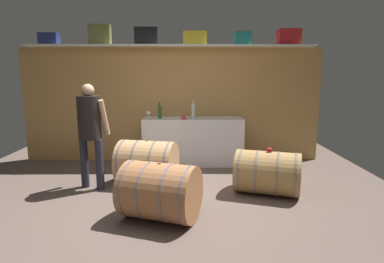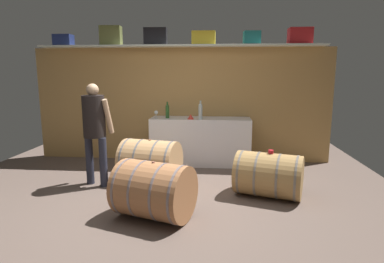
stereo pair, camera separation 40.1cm
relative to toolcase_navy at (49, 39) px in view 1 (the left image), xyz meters
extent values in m
cube|color=brown|center=(2.15, -1.62, -2.26)|extent=(6.74, 7.92, 0.02)
cube|color=tan|center=(2.15, 0.15, -1.19)|extent=(5.54, 0.10, 2.11)
cube|color=silver|center=(2.15, 0.00, -0.12)|extent=(5.10, 0.40, 0.03)
cube|color=navy|center=(0.00, 0.00, 0.00)|extent=(0.33, 0.24, 0.20)
cube|color=olive|center=(0.90, 0.00, 0.07)|extent=(0.39, 0.25, 0.34)
cube|color=black|center=(1.72, 0.00, 0.05)|extent=(0.41, 0.20, 0.30)
cube|color=yellow|center=(2.58, 0.00, 0.02)|extent=(0.42, 0.24, 0.24)
cube|color=#207778|center=(3.43, 0.00, 0.01)|extent=(0.30, 0.24, 0.23)
cube|color=red|center=(4.25, 0.00, 0.04)|extent=(0.39, 0.27, 0.27)
cube|color=white|center=(2.55, -0.17, -1.82)|extent=(1.79, 0.52, 0.85)
cylinder|color=#2A5826|center=(1.95, -0.23, -1.29)|extent=(0.07, 0.07, 0.20)
sphere|color=#2A5826|center=(1.95, -0.23, -1.18)|extent=(0.06, 0.06, 0.06)
cylinder|color=#2A5826|center=(1.95, -0.23, -1.13)|extent=(0.03, 0.03, 0.07)
cylinder|color=#B2C0C1|center=(2.55, -0.31, -1.28)|extent=(0.07, 0.07, 0.23)
sphere|color=#B2C0C1|center=(2.55, -0.31, -1.15)|extent=(0.07, 0.07, 0.07)
cylinder|color=#B2C0C1|center=(2.55, -0.31, -1.10)|extent=(0.03, 0.03, 0.08)
cylinder|color=white|center=(1.76, -0.30, -1.39)|extent=(0.06, 0.06, 0.00)
cylinder|color=white|center=(1.76, -0.30, -1.35)|extent=(0.01, 0.01, 0.08)
sphere|color=white|center=(1.76, -0.30, -1.28)|extent=(0.07, 0.07, 0.07)
sphere|color=maroon|center=(1.76, -0.30, -1.29)|extent=(0.04, 0.04, 0.04)
cone|color=red|center=(2.38, -0.34, -1.35)|extent=(0.11, 0.11, 0.09)
cylinder|color=#A8814B|center=(3.55, -1.68, -1.94)|extent=(1.01, 0.83, 0.59)
cylinder|color=slate|center=(3.21, -1.56, -1.94)|extent=(0.21, 0.58, 0.60)
cylinder|color=slate|center=(3.42, -1.63, -1.94)|extent=(0.21, 0.58, 0.60)
cylinder|color=slate|center=(3.69, -1.72, -1.94)|extent=(0.21, 0.58, 0.60)
cylinder|color=slate|center=(3.90, -1.79, -1.94)|extent=(0.21, 0.58, 0.60)
cylinder|color=brown|center=(3.55, -1.68, -1.64)|extent=(0.04, 0.04, 0.01)
cylinder|color=#A56B42|center=(2.14, -2.45, -1.91)|extent=(1.00, 0.89, 0.65)
cylinder|color=slate|center=(1.82, -2.34, -1.91)|extent=(0.24, 0.64, 0.66)
cylinder|color=slate|center=(2.02, -2.41, -1.91)|extent=(0.24, 0.64, 0.66)
cylinder|color=slate|center=(2.27, -2.49, -1.91)|extent=(0.24, 0.64, 0.66)
cylinder|color=slate|center=(2.47, -2.56, -1.91)|extent=(0.24, 0.64, 0.66)
cylinder|color=#8F5749|center=(2.14, -2.45, -1.58)|extent=(0.04, 0.04, 0.01)
cylinder|color=tan|center=(1.85, -1.26, -1.91)|extent=(0.95, 0.82, 0.65)
cylinder|color=slate|center=(1.50, -1.18, -1.91)|extent=(0.17, 0.66, 0.67)
cylinder|color=slate|center=(1.72, -1.23, -1.91)|extent=(0.17, 0.66, 0.67)
cylinder|color=slate|center=(1.98, -1.28, -1.91)|extent=(0.17, 0.66, 0.67)
cylinder|color=slate|center=(2.19, -1.33, -1.91)|extent=(0.17, 0.66, 0.67)
cylinder|color=#97583C|center=(1.85, -1.26, -1.58)|extent=(0.04, 0.04, 0.01)
cylinder|color=red|center=(3.57, -1.68, -1.62)|extent=(0.07, 0.07, 0.04)
cylinder|color=#282A39|center=(1.20, -1.48, -1.88)|extent=(0.11, 0.11, 0.73)
cylinder|color=#282A39|center=(0.95, -1.38, -1.88)|extent=(0.11, 0.11, 0.73)
cylinder|color=black|center=(1.07, -1.43, -1.21)|extent=(0.32, 0.32, 0.61)
sphere|color=tan|center=(1.07, -1.43, -0.83)|extent=(0.18, 0.18, 0.18)
cylinder|color=tan|center=(1.28, -1.42, -1.21)|extent=(0.15, 0.21, 0.51)
cylinder|color=tan|center=(0.94, -1.28, -1.21)|extent=(0.15, 0.23, 0.51)
camera|label=1|loc=(2.48, -5.94, -0.58)|focal=30.25mm
camera|label=2|loc=(2.88, -5.92, -0.58)|focal=30.25mm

